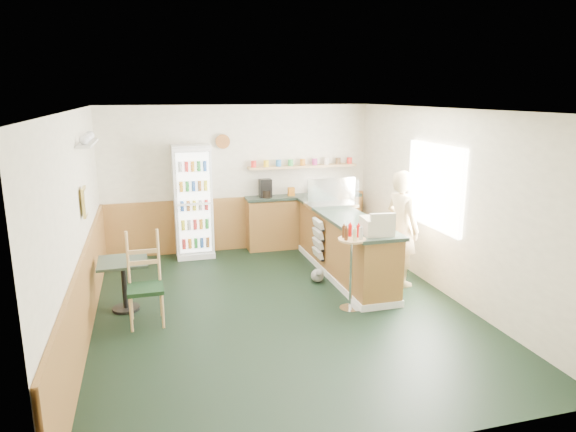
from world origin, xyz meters
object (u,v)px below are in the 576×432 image
object	(u,v)px
cash_register	(377,226)
display_case	(331,193)
shopkeeper	(402,228)
condiment_stand	(352,256)
cafe_table	(124,275)
cafe_chair	(145,275)
drinks_fridge	(193,202)

from	to	relation	value
cash_register	display_case	bearing A→B (deg)	96.57
shopkeeper	condiment_stand	world-z (taller)	shopkeeper
display_case	shopkeeper	bearing A→B (deg)	-60.42
shopkeeper	cafe_table	xyz separation A→B (m)	(-4.10, 0.08, -0.39)
display_case	cafe_chair	distance (m)	3.55
drinks_fridge	display_case	xyz separation A→B (m)	(2.25, -1.04, 0.24)
cash_register	shopkeeper	xyz separation A→B (m)	(0.70, 0.58, -0.23)
display_case	cafe_table	distance (m)	3.67
shopkeeper	condiment_stand	distance (m)	1.34
display_case	cafe_table	xyz separation A→B (m)	(-3.40, -1.15, -0.75)
display_case	condiment_stand	size ratio (longest dim) A/B	0.72
cash_register	cafe_chair	size ratio (longest dim) A/B	0.34
display_case	cash_register	xyz separation A→B (m)	(0.00, -1.82, -0.13)
display_case	shopkeeper	distance (m)	1.46
shopkeeper	condiment_stand	xyz separation A→B (m)	(-1.12, -0.72, -0.13)
drinks_fridge	display_case	size ratio (longest dim) A/B	2.38
condiment_stand	cafe_table	world-z (taller)	condiment_stand
drinks_fridge	cafe_chair	bearing A→B (deg)	-108.45
cash_register	shopkeeper	bearing A→B (deg)	46.37
cash_register	shopkeeper	world-z (taller)	shopkeeper
shopkeeper	cafe_chair	size ratio (longest dim) A/B	1.49
shopkeeper	cafe_table	size ratio (longest dim) A/B	2.51
drinks_fridge	display_case	world-z (taller)	drinks_fridge
cash_register	cafe_chair	distance (m)	3.17
drinks_fridge	condiment_stand	world-z (taller)	drinks_fridge
drinks_fridge	condiment_stand	xyz separation A→B (m)	(1.82, -3.00, -0.25)
display_case	cash_register	distance (m)	1.82
shopkeeper	cash_register	bearing A→B (deg)	116.19
drinks_fridge	condiment_stand	size ratio (longest dim) A/B	1.71
drinks_fridge	cafe_table	size ratio (longest dim) A/B	2.84
shopkeeper	cafe_table	bearing A→B (deg)	75.25
display_case	condiment_stand	bearing A→B (deg)	-102.12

